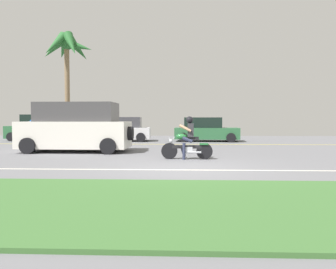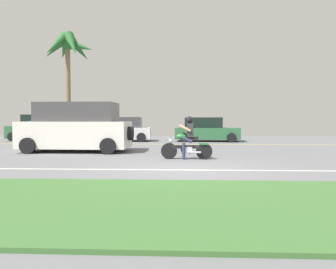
# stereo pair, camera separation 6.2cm
# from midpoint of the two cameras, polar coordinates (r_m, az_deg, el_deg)

# --- Properties ---
(ground) EXTENTS (56.00, 30.00, 0.04)m
(ground) POSITION_cam_midpoint_polar(r_m,az_deg,el_deg) (12.25, 2.63, -3.82)
(ground) COLOR slate
(grass_median) EXTENTS (56.00, 3.80, 0.06)m
(grass_median) POSITION_cam_midpoint_polar(r_m,az_deg,el_deg) (5.24, 2.69, -12.02)
(grass_median) COLOR #3D6B33
(grass_median) RESTS_ON ground
(lane_line_near) EXTENTS (50.40, 0.12, 0.01)m
(lane_line_near) POSITION_cam_midpoint_polar(r_m,az_deg,el_deg) (8.84, 2.65, -6.17)
(lane_line_near) COLOR silver
(lane_line_near) RESTS_ON ground
(lane_line_far) EXTENTS (50.40, 0.12, 0.01)m
(lane_line_far) POSITION_cam_midpoint_polar(r_m,az_deg,el_deg) (17.86, 2.62, -1.71)
(lane_line_far) COLOR yellow
(lane_line_far) RESTS_ON ground
(motorcyclist) EXTENTS (1.75, 0.57, 1.46)m
(motorcyclist) POSITION_cam_midpoint_polar(r_m,az_deg,el_deg) (11.16, 3.49, -1.16)
(motorcyclist) COLOR black
(motorcyclist) RESTS_ON ground
(suv_nearby) EXTENTS (4.67, 2.17, 2.06)m
(suv_nearby) POSITION_cam_midpoint_polar(r_m,az_deg,el_deg) (14.27, -15.51, 1.09)
(suv_nearby) COLOR white
(suv_nearby) RESTS_ON ground
(parked_car_0) EXTENTS (3.76, 1.91, 1.67)m
(parked_car_0) POSITION_cam_midpoint_polar(r_m,az_deg,el_deg) (22.68, -21.31, 0.98)
(parked_car_0) COLOR #2D663D
(parked_car_0) RESTS_ON ground
(parked_car_1) EXTENTS (3.86, 2.04, 1.50)m
(parked_car_1) POSITION_cam_midpoint_polar(r_m,az_deg,el_deg) (20.68, -8.00, 0.80)
(parked_car_1) COLOR silver
(parked_car_1) RESTS_ON ground
(parked_car_2) EXTENTS (4.03, 2.12, 1.48)m
(parked_car_2) POSITION_cam_midpoint_polar(r_m,az_deg,el_deg) (20.47, 6.76, 0.76)
(parked_car_2) COLOR #2D663D
(parked_car_2) RESTS_ON ground
(palm_tree_0) EXTENTS (4.32, 3.93, 7.99)m
(palm_tree_0) POSITION_cam_midpoint_polar(r_m,az_deg,el_deg) (26.96, -16.99, 13.73)
(palm_tree_0) COLOR #846B4C
(palm_tree_0) RESTS_ON ground
(motorcyclist_distant) EXTENTS (0.53, 1.62, 1.35)m
(motorcyclist_distant) POSITION_cam_midpoint_polar(r_m,az_deg,el_deg) (20.04, -22.35, 0.19)
(motorcyclist_distant) COLOR black
(motorcyclist_distant) RESTS_ON ground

